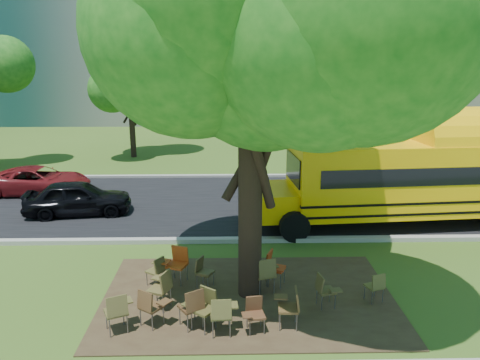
{
  "coord_description": "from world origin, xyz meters",
  "views": [
    {
      "loc": [
        0.57,
        -10.72,
        5.68
      ],
      "look_at": [
        0.9,
        3.86,
        1.8
      ],
      "focal_mm": 35.0,
      "sensor_mm": 36.0,
      "label": 1
    }
  ],
  "objects_px": {
    "chair_7": "(325,288)",
    "chair_11": "(266,271)",
    "chair_10": "(203,270)",
    "chair_3": "(204,304)",
    "chair_9": "(177,261)",
    "bg_car_red": "(39,181)",
    "chair_14": "(162,285)",
    "chair_5": "(254,311)",
    "chair_1": "(151,304)",
    "chair_8": "(157,268)",
    "chair_4": "(222,312)",
    "black_car": "(78,198)",
    "chair_0": "(118,309)",
    "chair_13": "(376,284)",
    "chair_12": "(274,265)",
    "school_bus": "(442,176)",
    "chair_6": "(291,304)",
    "chair_2": "(193,304)",
    "main_tree": "(251,69)"
  },
  "relations": [
    {
      "from": "chair_1",
      "to": "chair_3",
      "type": "height_order",
      "value": "chair_3"
    },
    {
      "from": "chair_0",
      "to": "chair_10",
      "type": "bearing_deg",
      "value": 25.01
    },
    {
      "from": "chair_14",
      "to": "bg_car_red",
      "type": "relative_size",
      "value": 0.23
    },
    {
      "from": "chair_0",
      "to": "chair_9",
      "type": "xyz_separation_m",
      "value": [
        0.99,
        2.3,
        0.02
      ]
    },
    {
      "from": "school_bus",
      "to": "chair_7",
      "type": "xyz_separation_m",
      "value": [
        -5.14,
        -5.69,
        -1.17
      ]
    },
    {
      "from": "chair_7",
      "to": "chair_10",
      "type": "bearing_deg",
      "value": -120.95
    },
    {
      "from": "chair_8",
      "to": "chair_10",
      "type": "relative_size",
      "value": 1.0
    },
    {
      "from": "school_bus",
      "to": "bg_car_red",
      "type": "bearing_deg",
      "value": 161.26
    },
    {
      "from": "main_tree",
      "to": "chair_14",
      "type": "height_order",
      "value": "main_tree"
    },
    {
      "from": "chair_7",
      "to": "chair_13",
      "type": "relative_size",
      "value": 1.07
    },
    {
      "from": "chair_5",
      "to": "chair_9",
      "type": "distance_m",
      "value": 2.96
    },
    {
      "from": "chair_8",
      "to": "chair_10",
      "type": "xyz_separation_m",
      "value": [
        1.16,
        -0.12,
        0.0
      ]
    },
    {
      "from": "chair_10",
      "to": "chair_12",
      "type": "xyz_separation_m",
      "value": [
        1.78,
        0.06,
        0.07
      ]
    },
    {
      "from": "school_bus",
      "to": "chair_11",
      "type": "bearing_deg",
      "value": -146.99
    },
    {
      "from": "chair_3",
      "to": "bg_car_red",
      "type": "relative_size",
      "value": 0.22
    },
    {
      "from": "chair_11",
      "to": "chair_14",
      "type": "xyz_separation_m",
      "value": [
        -2.45,
        -0.65,
        -0.01
      ]
    },
    {
      "from": "school_bus",
      "to": "chair_5",
      "type": "bearing_deg",
      "value": -140.65
    },
    {
      "from": "chair_12",
      "to": "chair_14",
      "type": "distance_m",
      "value": 2.87
    },
    {
      "from": "chair_4",
      "to": "chair_6",
      "type": "bearing_deg",
      "value": 7.72
    },
    {
      "from": "chair_7",
      "to": "chair_10",
      "type": "xyz_separation_m",
      "value": [
        -2.86,
        1.05,
        -0.02
      ]
    },
    {
      "from": "chair_4",
      "to": "chair_8",
      "type": "xyz_separation_m",
      "value": [
        -1.68,
        2.25,
        -0.07
      ]
    },
    {
      "from": "chair_3",
      "to": "chair_7",
      "type": "relative_size",
      "value": 1.12
    },
    {
      "from": "chair_0",
      "to": "chair_12",
      "type": "distance_m",
      "value": 4.01
    },
    {
      "from": "chair_4",
      "to": "chair_9",
      "type": "xyz_separation_m",
      "value": [
        -1.2,
        2.45,
        0.03
      ]
    },
    {
      "from": "main_tree",
      "to": "chair_2",
      "type": "xyz_separation_m",
      "value": [
        -1.27,
        -1.44,
        -4.81
      ]
    },
    {
      "from": "chair_9",
      "to": "chair_12",
      "type": "xyz_separation_m",
      "value": [
        2.46,
        -0.26,
        -0.02
      ]
    },
    {
      "from": "chair_6",
      "to": "chair_7",
      "type": "xyz_separation_m",
      "value": [
        0.89,
        0.78,
        -0.05
      ]
    },
    {
      "from": "chair_5",
      "to": "chair_10",
      "type": "xyz_separation_m",
      "value": [
        -1.18,
        1.97,
        0.01
      ]
    },
    {
      "from": "chair_10",
      "to": "chair_11",
      "type": "xyz_separation_m",
      "value": [
        1.56,
        -0.35,
        0.1
      ]
    },
    {
      "from": "chair_7",
      "to": "black_car",
      "type": "xyz_separation_m",
      "value": [
        -7.73,
        6.79,
        0.13
      ]
    },
    {
      "from": "chair_14",
      "to": "chair_9",
      "type": "bearing_deg",
      "value": 13.85
    },
    {
      "from": "chair_7",
      "to": "chair_8",
      "type": "relative_size",
      "value": 1.04
    },
    {
      "from": "chair_4",
      "to": "chair_9",
      "type": "relative_size",
      "value": 0.95
    },
    {
      "from": "bg_car_red",
      "to": "chair_1",
      "type": "bearing_deg",
      "value": -145.49
    },
    {
      "from": "main_tree",
      "to": "chair_11",
      "type": "bearing_deg",
      "value": 3.43
    },
    {
      "from": "chair_7",
      "to": "chair_11",
      "type": "distance_m",
      "value": 1.48
    },
    {
      "from": "chair_4",
      "to": "chair_11",
      "type": "height_order",
      "value": "chair_11"
    },
    {
      "from": "chair_2",
      "to": "chair_13",
      "type": "relative_size",
      "value": 1.22
    },
    {
      "from": "chair_12",
      "to": "chair_14",
      "type": "bearing_deg",
      "value": -46.44
    },
    {
      "from": "black_car",
      "to": "chair_8",
      "type": "bearing_deg",
      "value": -154.49
    },
    {
      "from": "chair_0",
      "to": "chair_13",
      "type": "xyz_separation_m",
      "value": [
        5.8,
        1.15,
        -0.1
      ]
    },
    {
      "from": "chair_2",
      "to": "chair_10",
      "type": "relative_size",
      "value": 1.18
    },
    {
      "from": "chair_4",
      "to": "black_car",
      "type": "relative_size",
      "value": 0.24
    },
    {
      "from": "chair_3",
      "to": "chair_14",
      "type": "xyz_separation_m",
      "value": [
        -1.01,
        0.83,
        0.02
      ]
    },
    {
      "from": "chair_0",
      "to": "bg_car_red",
      "type": "bearing_deg",
      "value": 93.93
    },
    {
      "from": "main_tree",
      "to": "chair_1",
      "type": "height_order",
      "value": "main_tree"
    },
    {
      "from": "chair_11",
      "to": "chair_13",
      "type": "bearing_deg",
      "value": -28.06
    },
    {
      "from": "main_tree",
      "to": "chair_12",
      "type": "xyz_separation_m",
      "value": [
        0.62,
        0.44,
        -4.83
      ]
    },
    {
      "from": "chair_9",
      "to": "bg_car_red",
      "type": "relative_size",
      "value": 0.23
    },
    {
      "from": "chair_8",
      "to": "chair_9",
      "type": "distance_m",
      "value": 0.53
    }
  ]
}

